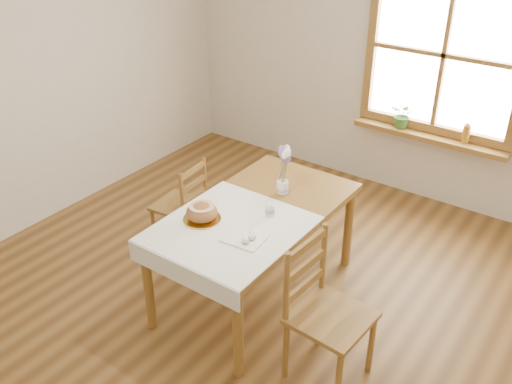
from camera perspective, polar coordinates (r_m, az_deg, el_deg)
ground at (r=4.34m, az=-2.35°, el=-12.02°), size 5.00×5.00×0.00m
room_walls at (r=3.45m, az=-2.93°, el=9.69°), size 4.60×5.10×2.65m
window at (r=5.42m, az=18.35°, el=12.87°), size 1.46×0.08×1.46m
window_sill at (r=5.61m, az=16.91°, el=5.32°), size 1.46×0.20×0.05m
dining_table at (r=4.13m, az=0.00°, el=-2.84°), size 0.90×1.60×0.75m
table_linen at (r=3.88m, az=-2.61°, el=-3.68°), size 0.91×0.99×0.01m
chair_left at (r=4.88m, az=-7.76°, el=-1.15°), size 0.43×0.42×0.81m
chair_right at (r=3.61m, az=7.56°, el=-12.16°), size 0.51×0.49×0.98m
bread_plate at (r=3.97m, az=-5.41°, el=-2.71°), size 0.31×0.31×0.01m
bread_loaf at (r=3.93m, az=-5.46°, el=-1.88°), size 0.22×0.22×0.12m
egg_napkin at (r=3.76m, az=-1.17°, el=-4.61°), size 0.29×0.25×0.01m
eggs at (r=3.74m, az=-1.17°, el=-4.25°), size 0.22×0.20×0.05m
salt_shaker at (r=3.98m, az=1.26°, el=-1.82°), size 0.06×0.06×0.10m
pepper_shaker at (r=3.98m, az=1.53°, el=-1.79°), size 0.06×0.06×0.09m
flower_vase at (r=4.27m, az=2.66°, el=0.41°), size 0.11×0.11×0.10m
lavender_bouquet at (r=4.18m, az=2.72°, el=2.74°), size 0.16×0.16×0.29m
potted_plant at (r=5.65m, az=14.47°, el=7.19°), size 0.27×0.29×0.20m
amber_bottle at (r=5.49m, az=20.28°, el=5.56°), size 0.08×0.08×0.19m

